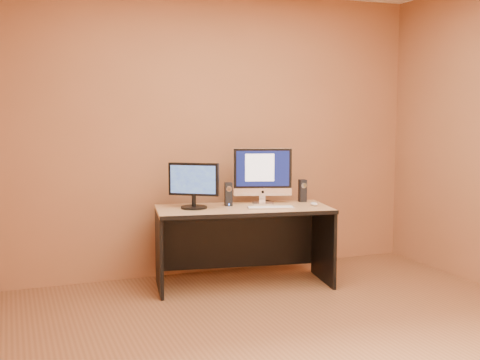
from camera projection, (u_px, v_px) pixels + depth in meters
The scene contains 11 objects.
floor at pixel (316, 346), 3.87m from camera, with size 4.00×4.00×0.00m, color brown.
walls at pixel (319, 144), 3.73m from camera, with size 4.00×4.00×2.60m, color #965E3C, non-canonical shape.
desk at pixel (244, 247), 5.19m from camera, with size 1.48×0.65×0.68m, color tan, non-canonical shape.
imac at pixel (263, 175), 5.35m from camera, with size 0.53×0.19×0.51m, color silver, non-canonical shape.
second_monitor at pixel (194, 186), 5.08m from camera, with size 0.44×0.22×0.39m, color black, non-canonical shape.
speaker_left at pixel (228, 194), 5.24m from camera, with size 0.06×0.07×0.20m, color black, non-canonical shape.
speaker_right at pixel (303, 191), 5.48m from camera, with size 0.06×0.07×0.20m, color black, non-canonical shape.
keyboard at pixel (271, 207), 5.10m from camera, with size 0.40×0.11×0.02m, color silver.
mouse at pixel (314, 204), 5.25m from camera, with size 0.05×0.09×0.03m, color silver.
cable_a at pixel (267, 200), 5.54m from camera, with size 0.01×0.01×0.20m, color black.
cable_b at pixel (259, 201), 5.49m from camera, with size 0.01×0.01×0.17m, color black.
Camera 1 is at (-1.80, -3.30, 1.50)m, focal length 45.00 mm.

